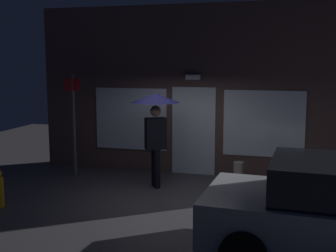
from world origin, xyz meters
name	(u,v)px	position (x,y,z in m)	size (l,w,h in m)	color
ground_plane	(171,200)	(0.00, 0.00, 0.00)	(18.00, 18.00, 0.00)	#423F44
building_facade	(195,91)	(0.00, 2.34, 2.09)	(8.21, 0.48, 4.23)	brown
person_with_umbrella	(156,114)	(-0.58, 0.81, 1.67)	(1.07, 1.07, 2.13)	black
street_sign_post	(74,119)	(-2.84, 1.29, 1.42)	(0.40, 0.07, 2.52)	#595B60
sidewalk_bollard	(238,173)	(1.21, 1.51, 0.26)	(0.24, 0.24, 0.53)	#B2A899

